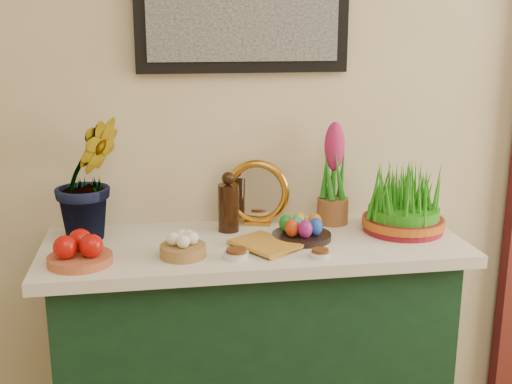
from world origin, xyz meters
The scene contains 13 objects.
sideboard centered at (-0.25, 2.00, 0.42)m, with size 1.30×0.45×0.85m, color #133620.
tablecloth centered at (-0.25, 2.00, 0.87)m, with size 1.40×0.55×0.04m, color silver.
hyacinth_green centered at (-0.78, 2.11, 1.16)m, with size 0.27×0.23×0.55m, color #217F1A.
apple_bowl centered at (-0.80, 1.87, 0.93)m, with size 0.20×0.20×0.10m.
garlic_basket centered at (-0.49, 1.88, 0.92)m, with size 0.19×0.19×0.08m.
vinegar_cruet centered at (-0.32, 2.12, 0.98)m, with size 0.07×0.07×0.21m.
mirror centered at (-0.20, 2.19, 1.00)m, with size 0.24×0.11×0.24m.
book centered at (-0.29, 1.88, 0.90)m, with size 0.14×0.20×0.03m, color #BC8327.
spice_dish_left centered at (-0.33, 1.84, 0.90)m, with size 0.08×0.08×0.03m.
spice_dish_right centered at (-0.07, 1.81, 0.90)m, with size 0.06×0.06×0.03m.
egg_plate centered at (-0.09, 1.99, 0.92)m, with size 0.23×0.23×0.08m.
hyacinth_pink centered at (0.07, 2.15, 1.06)m, with size 0.11×0.11×0.37m.
wheatgrass_sabzeh centered at (0.29, 2.02, 0.99)m, with size 0.29×0.29×0.23m.
Camera 1 is at (-0.57, -0.02, 1.59)m, focal length 45.00 mm.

